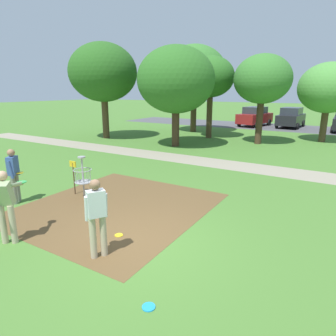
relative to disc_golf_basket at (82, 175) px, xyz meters
The scene contains 18 objects.
ground_plane 3.71m from the disc_golf_basket, 24.98° to the right, with size 160.00×160.00×0.00m, color #47752D.
dirt_tee_pad 1.65m from the disc_golf_basket, ahead, with size 5.11×5.54×0.01m, color brown.
disc_golf_basket is the anchor object (origin of this frame).
player_foreground_watching 2.01m from the disc_golf_basket, 135.55° to the right, with size 0.45×0.48×1.71m.
player_throwing 3.82m from the disc_golf_basket, 38.42° to the right, with size 0.45×0.49×1.71m.
player_waiting_left 3.11m from the disc_golf_basket, 75.05° to the right, with size 0.55×1.15×1.71m.
frisbee_near_basket 5.73m from the disc_golf_basket, 33.01° to the right, with size 0.22×0.22×0.02m, color #1E93DB.
frisbee_mid_grass 3.18m from the disc_golf_basket, 27.85° to the right, with size 0.20×0.20×0.02m, color gold.
tree_near_left 17.14m from the disc_golf_basket, 104.07° to the left, with size 5.18×5.18×6.94m.
tree_near_right 10.30m from the disc_golf_basket, 101.76° to the left, with size 4.65×4.65×5.98m.
tree_mid_left 14.30m from the disc_golf_basket, 96.54° to the left, with size 3.34×3.34×5.74m.
tree_mid_right 13.71m from the disc_golf_basket, 80.47° to the left, with size 3.56×3.56×5.59m.
tree_far_left 17.31m from the disc_golf_basket, 70.39° to the left, with size 3.82×3.82×5.18m.
tree_far_center 13.20m from the disc_golf_basket, 129.18° to the left, with size 4.74×4.74×6.62m.
parking_lot_strip 23.27m from the disc_golf_basket, 81.85° to the left, with size 36.00×6.00×0.01m, color #4C4C51.
parked_car_leftmost 22.91m from the disc_golf_basket, 91.87° to the left, with size 2.64×4.48×1.84m.
parked_car_center_left 23.65m from the disc_golf_basket, 84.00° to the left, with size 2.16×4.30×1.84m.
gravel_path 7.49m from the disc_golf_basket, 63.74° to the left, with size 40.00×1.78×0.00m, color gray.
Camera 1 is at (3.86, -4.90, 3.43)m, focal length 31.77 mm.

